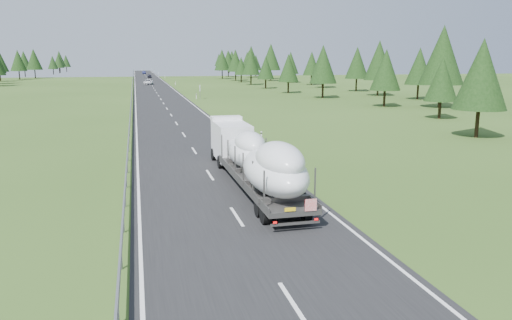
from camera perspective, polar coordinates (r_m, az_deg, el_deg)
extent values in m
plane|color=#2F4C19|center=(16.30, 4.26, -16.11)|extent=(400.00, 400.00, 0.00)
cube|color=black|center=(114.06, -11.30, 7.58)|extent=(10.00, 400.00, 0.02)
cube|color=slate|center=(113.93, -14.00, 7.75)|extent=(0.08, 400.00, 0.32)
cylinder|color=slate|center=(15.55, -15.55, -16.74)|extent=(0.10, 0.10, 0.60)
cube|color=silver|center=(45.63, 0.61, 2.69)|extent=(0.12, 0.07, 1.00)
cube|color=black|center=(45.58, 0.61, 3.08)|extent=(0.13, 0.08, 0.12)
cube|color=silver|center=(94.62, -6.84, 7.23)|extent=(0.12, 0.07, 1.00)
cube|color=black|center=(94.60, -6.84, 7.43)|extent=(0.13, 0.08, 0.12)
cube|color=silver|center=(144.31, -9.21, 8.65)|extent=(0.12, 0.07, 1.00)
cube|color=black|center=(144.30, -9.22, 8.77)|extent=(0.13, 0.08, 0.12)
cube|color=silver|center=(194.16, -10.37, 9.33)|extent=(0.12, 0.07, 1.00)
cube|color=black|center=(194.15, -10.38, 9.42)|extent=(0.13, 0.08, 0.12)
cube|color=silver|center=(244.07, -11.06, 9.73)|extent=(0.12, 0.07, 1.00)
cube|color=black|center=(244.06, -11.07, 9.81)|extent=(0.13, 0.08, 0.12)
cube|color=silver|center=(294.01, -11.52, 9.99)|extent=(0.12, 0.07, 1.00)
cube|color=black|center=(294.00, -11.52, 10.06)|extent=(0.13, 0.08, 0.12)
cube|color=silver|center=(343.97, -11.84, 10.18)|extent=(0.12, 0.07, 1.00)
cube|color=black|center=(343.96, -11.85, 10.24)|extent=(0.13, 0.08, 0.12)
cylinder|color=slate|center=(94.67, -6.42, 7.55)|extent=(0.08, 0.08, 2.00)
cube|color=silver|center=(94.61, -6.43, 8.15)|extent=(0.05, 0.90, 1.20)
cylinder|color=black|center=(82.04, 20.26, 7.08)|extent=(0.36, 0.36, 4.24)
cone|color=black|center=(81.86, 20.55, 11.19)|extent=(6.60, 6.60, 8.83)
cylinder|color=black|center=(97.75, 18.01, 7.55)|extent=(0.36, 0.36, 3.23)
cone|color=black|center=(97.57, 18.17, 10.17)|extent=(5.02, 5.02, 6.72)
cylinder|color=black|center=(105.13, 13.75, 8.17)|extent=(0.36, 0.36, 3.77)
cone|color=black|center=(104.97, 13.89, 11.03)|extent=(5.87, 5.87, 7.86)
cylinder|color=black|center=(118.30, 11.39, 8.54)|extent=(0.36, 0.36, 3.44)
cone|color=black|center=(118.16, 11.48, 10.85)|extent=(5.34, 5.34, 7.16)
cylinder|color=black|center=(130.80, 7.60, 8.99)|extent=(0.36, 0.36, 3.70)
cone|color=black|center=(130.68, 7.66, 11.24)|extent=(5.75, 5.75, 7.70)
cylinder|color=black|center=(145.17, 6.34, 9.17)|extent=(0.36, 0.36, 3.19)
cone|color=black|center=(145.06, 6.38, 10.92)|extent=(4.96, 4.96, 6.65)
cylinder|color=black|center=(156.96, 3.95, 9.40)|extent=(0.36, 0.36, 3.22)
cone|color=black|center=(156.85, 3.98, 11.03)|extent=(5.01, 5.01, 6.71)
cylinder|color=black|center=(168.90, 1.70, 9.74)|extent=(0.36, 0.36, 4.18)
cone|color=black|center=(168.81, 1.71, 11.71)|extent=(6.50, 6.50, 8.71)
cylinder|color=black|center=(185.61, 1.52, 9.86)|extent=(0.36, 0.36, 3.87)
cone|color=black|center=(185.52, 1.53, 11.52)|extent=(6.02, 6.02, 8.07)
cylinder|color=black|center=(198.59, -0.56, 10.02)|extent=(0.36, 0.36, 4.16)
cone|color=black|center=(198.52, -0.56, 11.68)|extent=(6.47, 6.47, 8.67)
cylinder|color=black|center=(210.89, -0.02, 9.95)|extent=(0.36, 0.36, 3.01)
cone|color=black|center=(210.81, -0.02, 11.09)|extent=(4.68, 4.68, 6.27)
cylinder|color=black|center=(227.32, -1.01, 10.13)|extent=(0.36, 0.36, 3.50)
cone|color=black|center=(227.25, -1.01, 11.36)|extent=(5.44, 5.44, 7.29)
cylinder|color=black|center=(239.96, -0.82, 10.24)|extent=(0.36, 0.36, 3.75)
cone|color=black|center=(239.90, -0.82, 11.48)|extent=(5.83, 5.83, 7.81)
cylinder|color=black|center=(253.35, -3.11, 10.26)|extent=(0.36, 0.36, 3.45)
cone|color=black|center=(253.28, -3.12, 11.35)|extent=(5.37, 5.37, 7.19)
cylinder|color=black|center=(271.26, -3.06, 10.37)|extent=(0.36, 0.36, 3.67)
cone|color=black|center=(271.20, -3.07, 11.45)|extent=(5.71, 5.71, 7.64)
cylinder|color=black|center=(281.12, -2.76, 10.45)|extent=(0.36, 0.36, 3.93)
cone|color=black|center=(281.07, -2.77, 11.56)|extent=(6.11, 6.11, 8.18)
cylinder|color=black|center=(296.84, -4.24, 10.44)|extent=(0.36, 0.36, 3.42)
cone|color=black|center=(296.78, -4.25, 11.36)|extent=(5.32, 5.32, 7.13)
cylinder|color=black|center=(52.61, 23.97, 4.09)|extent=(0.36, 0.36, 3.22)
cone|color=black|center=(52.29, 24.38, 8.94)|extent=(5.00, 5.00, 6.70)
cylinder|color=black|center=(67.38, 20.26, 5.56)|extent=(0.36, 0.36, 2.63)
cone|color=black|center=(67.14, 20.48, 8.66)|extent=(4.10, 4.10, 5.48)
cylinder|color=black|center=(81.56, 14.47, 6.99)|extent=(0.36, 0.36, 3.05)
cone|color=black|center=(81.36, 14.62, 9.96)|extent=(4.75, 4.75, 6.36)
cylinder|color=black|center=(97.10, 7.64, 8.01)|extent=(0.36, 0.36, 3.33)
cone|color=black|center=(96.93, 7.71, 10.74)|extent=(5.18, 5.18, 6.94)
cylinder|color=black|center=(110.33, 3.71, 8.39)|extent=(0.36, 0.36, 2.88)
cone|color=black|center=(110.18, 3.73, 10.47)|extent=(4.48, 4.48, 6.00)
cylinder|color=black|center=(126.76, 1.11, 8.79)|extent=(0.36, 0.36, 2.74)
cone|color=black|center=(126.63, 1.12, 10.51)|extent=(4.26, 4.26, 5.71)
cylinder|color=black|center=(144.12, -0.58, 9.25)|extent=(0.36, 0.36, 3.32)
cone|color=black|center=(144.01, -0.58, 11.08)|extent=(5.16, 5.16, 6.91)
cylinder|color=black|center=(159.85, -1.70, 9.37)|extent=(0.36, 0.36, 2.70)
cone|color=black|center=(159.74, -1.71, 10.71)|extent=(4.20, 4.20, 5.62)
cylinder|color=black|center=(170.84, -2.35, 9.65)|extent=(0.36, 0.36, 3.55)
cone|color=black|center=(170.75, -2.36, 11.30)|extent=(5.52, 5.52, 7.39)
cylinder|color=black|center=(185.49, -3.88, 9.80)|extent=(0.36, 0.36, 3.63)
cone|color=black|center=(185.40, -3.90, 11.35)|extent=(5.64, 5.64, 7.56)
cylinder|color=black|center=(205.11, -3.18, 9.98)|extent=(0.36, 0.36, 3.63)
cone|color=black|center=(205.04, -3.20, 11.39)|extent=(5.65, 5.65, 7.57)
cylinder|color=black|center=(184.32, -27.20, 8.56)|extent=(0.36, 0.36, 3.68)
cylinder|color=black|center=(197.62, -25.43, 8.81)|extent=(0.36, 0.36, 3.54)
cone|color=black|center=(197.54, -25.56, 10.23)|extent=(5.50, 5.50, 7.37)
cylinder|color=black|center=(208.33, -23.93, 9.05)|extent=(0.36, 0.36, 3.74)
cone|color=black|center=(208.25, -24.05, 10.48)|extent=(5.82, 5.82, 7.79)
cylinder|color=black|center=(226.15, -24.90, 9.07)|extent=(0.36, 0.36, 3.55)
cone|color=black|center=(226.08, -25.00, 10.32)|extent=(5.52, 5.52, 7.39)
cylinder|color=black|center=(237.83, -23.95, 9.22)|extent=(0.36, 0.36, 3.47)
cone|color=black|center=(237.76, -24.05, 10.37)|extent=(5.39, 5.39, 7.23)
cylinder|color=black|center=(251.84, -22.15, 9.37)|extent=(0.36, 0.36, 2.92)
cone|color=black|center=(251.78, -22.22, 10.29)|extent=(4.54, 4.54, 6.09)
cylinder|color=black|center=(269.20, -21.55, 9.54)|extent=(0.36, 0.36, 3.19)
cone|color=black|center=(269.14, -21.62, 10.48)|extent=(4.96, 4.96, 6.65)
cylinder|color=black|center=(278.67, -21.48, 9.64)|extent=(0.36, 0.36, 3.79)
cone|color=black|center=(278.61, -21.56, 10.72)|extent=(5.89, 5.89, 7.89)
cylinder|color=black|center=(295.15, -20.83, 9.69)|extent=(0.36, 0.36, 3.13)
cone|color=black|center=(295.09, -20.90, 10.53)|extent=(4.86, 4.86, 6.51)
cube|color=white|center=(35.97, -2.83, 2.23)|extent=(2.29, 4.54, 2.54)
cube|color=black|center=(38.15, -3.48, 3.45)|extent=(2.08, 0.08, 1.27)
cube|color=white|center=(37.72, -3.41, 4.81)|extent=(2.27, 1.10, 0.27)
cube|color=#54524F|center=(35.32, -2.54, 0.04)|extent=(2.28, 2.73, 0.23)
cylinder|color=black|center=(37.61, -4.83, 0.65)|extent=(0.32, 0.91, 0.91)
cylinder|color=black|center=(37.97, -1.72, 0.79)|extent=(0.32, 0.91, 0.91)
cylinder|color=black|center=(34.80, -4.10, -0.23)|extent=(0.32, 0.91, 0.91)
cylinder|color=black|center=(35.19, -0.76, -0.07)|extent=(0.32, 0.91, 0.91)
cube|color=#54524F|center=(27.91, 0.48, -2.37)|extent=(2.52, 12.69, 0.24)
cube|color=#54524F|center=(27.60, -1.95, -2.05)|extent=(0.13, 12.68, 0.22)
cube|color=#54524F|center=(28.16, 2.86, -1.78)|extent=(0.13, 12.68, 0.22)
cube|color=#54524F|center=(22.28, 0.85, -3.38)|extent=(0.06, 0.06, 1.72)
cube|color=#54524F|center=(22.98, 6.69, -3.00)|extent=(0.06, 0.06, 1.72)
cube|color=#54524F|center=(24.32, -0.42, -2.10)|extent=(0.06, 0.06, 1.72)
cube|color=#54524F|center=(24.96, 4.98, -1.78)|extent=(0.06, 0.06, 1.72)
cube|color=#54524F|center=(26.39, -1.49, -1.01)|extent=(0.06, 0.06, 1.72)
cube|color=#54524F|center=(26.98, 3.52, -0.75)|extent=(0.06, 0.06, 1.72)
cube|color=#54524F|center=(28.47, -2.40, -0.08)|extent=(0.06, 0.06, 1.72)
cube|color=#54524F|center=(29.02, 2.27, 0.15)|extent=(0.06, 0.06, 1.72)
cube|color=#54524F|center=(30.57, -3.19, 0.72)|extent=(0.06, 0.06, 1.72)
cube|color=#54524F|center=(31.08, 1.19, 0.92)|extent=(0.06, 0.06, 1.72)
cube|color=#54524F|center=(32.67, -3.87, 1.42)|extent=(0.06, 0.06, 1.72)
cube|color=#54524F|center=(33.15, 0.24, 1.60)|extent=(0.06, 0.06, 1.72)
cylinder|color=black|center=(23.22, 1.01, -6.25)|extent=(0.37, 0.91, 0.91)
cylinder|color=black|center=(23.77, 5.69, -5.88)|extent=(0.37, 0.91, 0.91)
cylinder|color=black|center=(24.22, 0.36, -5.49)|extent=(0.37, 0.91, 0.91)
cylinder|color=black|center=(24.76, 4.86, -5.15)|extent=(0.37, 0.91, 0.91)
cube|color=#54524F|center=(22.22, 4.43, -7.24)|extent=(2.26, 0.12, 0.11)
cube|color=red|center=(22.12, 6.19, -5.14)|extent=(0.54, 0.04, 0.54)
cube|color=yellow|center=(21.87, 3.83, -5.67)|extent=(0.50, 0.04, 0.16)
cube|color=red|center=(21.86, 2.09, -7.16)|extent=(0.16, 0.06, 0.09)
cube|color=red|center=(22.42, 6.81, -6.75)|extent=(0.16, 0.06, 0.09)
ellipsoid|color=white|center=(24.91, 2.09, -1.29)|extent=(2.89, 6.95, 2.14)
ellipsoid|color=white|center=(23.94, 2.66, 0.01)|extent=(2.19, 4.40, 1.71)
ellipsoid|color=white|center=(30.79, -0.98, 0.94)|extent=(2.31, 5.85, 1.85)
ellipsoid|color=white|center=(29.98, -0.68, 1.90)|extent=(1.75, 3.71, 1.48)
imported|color=silver|center=(148.49, -12.19, 8.71)|extent=(2.95, 5.52, 1.48)
imported|color=black|center=(200.02, -12.08, 9.37)|extent=(1.60, 3.92, 1.33)
imported|color=#181D44|center=(245.91, -12.70, 9.72)|extent=(1.76, 4.33, 1.40)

